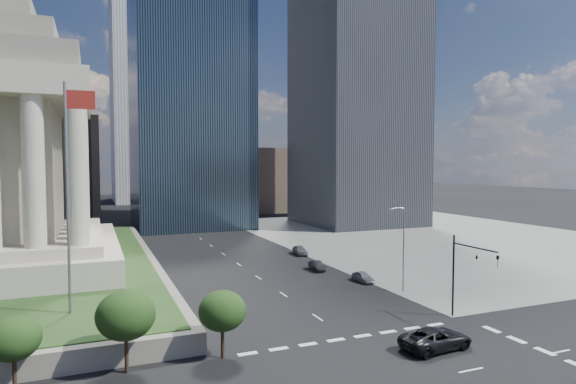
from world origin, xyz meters
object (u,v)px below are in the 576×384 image
pickup_truck (436,339)px  street_lamp_north (402,243)px  parked_sedan_near (363,277)px  parked_sedan_mid (317,266)px  flagpole (69,184)px  traffic_signal_ne (467,266)px  parked_sedan_far (300,250)px

pickup_truck → street_lamp_north: bearing=-31.7°
parked_sedan_near → street_lamp_north: bearing=-71.1°
parked_sedan_mid → flagpole: bearing=-147.6°
traffic_signal_ne → street_lamp_north: street_lamp_north is taller
parked_sedan_near → parked_sedan_mid: size_ratio=0.99×
parked_sedan_mid → pickup_truck: bearing=-90.5°
parked_sedan_near → pickup_truck: bearing=-105.1°
street_lamp_north → parked_sedan_mid: bearing=107.3°
street_lamp_north → parked_sedan_mid: size_ratio=2.59×
pickup_truck → traffic_signal_ne: bearing=-62.8°
parked_sedan_far → traffic_signal_ne: bearing=-80.3°
pickup_truck → parked_sedan_mid: bearing=-11.9°
street_lamp_north → parked_sedan_near: street_lamp_north is taller
parked_sedan_far → flagpole: bearing=-133.2°
flagpole → street_lamp_north: flagpole is taller
flagpole → pickup_truck: flagpole is taller
parked_sedan_near → parked_sedan_far: (0.00, 19.92, 0.11)m
parked_sedan_mid → parked_sedan_far: parked_sedan_far is taller
traffic_signal_ne → parked_sedan_far: traffic_signal_ne is taller
parked_sedan_near → flagpole: bearing=-167.8°
traffic_signal_ne → parked_sedan_far: size_ratio=1.80×
street_lamp_north → parked_sedan_mid: (-4.33, 13.91, -5.03)m
parked_sedan_far → pickup_truck: bearing=-90.3°
pickup_truck → parked_sedan_mid: pickup_truck is taller
traffic_signal_ne → parked_sedan_far: 37.16m
flagpole → street_lamp_north: (35.16, 1.00, -7.45)m
traffic_signal_ne → flagpole: bearing=163.3°
flagpole → parked_sedan_near: 36.20m
flagpole → parked_sedan_mid: 36.45m
parked_sedan_near → parked_sedan_far: parked_sedan_far is taller
parked_sedan_near → parked_sedan_far: size_ratio=0.86×
flagpole → parked_sedan_far: size_ratio=4.51×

